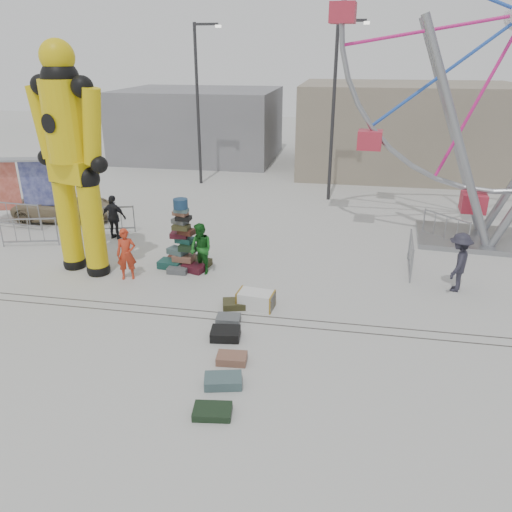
% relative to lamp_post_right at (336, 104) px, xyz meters
% --- Properties ---
extents(ground, '(90.00, 90.00, 0.00)m').
position_rel_lamp_post_right_xyz_m(ground, '(-3.09, -13.00, -4.48)').
color(ground, '#9E9E99').
rests_on(ground, ground).
extents(track_line_near, '(40.00, 0.04, 0.01)m').
position_rel_lamp_post_right_xyz_m(track_line_near, '(-3.09, -12.40, -4.48)').
color(track_line_near, '#47443F').
rests_on(track_line_near, ground).
extents(track_line_far, '(40.00, 0.04, 0.01)m').
position_rel_lamp_post_right_xyz_m(track_line_far, '(-3.09, -12.00, -4.48)').
color(track_line_far, '#47443F').
rests_on(track_line_far, ground).
extents(building_right, '(12.00, 8.00, 5.00)m').
position_rel_lamp_post_right_xyz_m(building_right, '(3.91, 7.00, -1.98)').
color(building_right, gray).
rests_on(building_right, ground).
extents(building_left, '(10.00, 8.00, 4.40)m').
position_rel_lamp_post_right_xyz_m(building_left, '(-9.09, 9.00, -2.28)').
color(building_left, gray).
rests_on(building_left, ground).
extents(lamp_post_right, '(1.41, 0.25, 8.00)m').
position_rel_lamp_post_right_xyz_m(lamp_post_right, '(0.00, 0.00, 0.00)').
color(lamp_post_right, '#2D2D30').
rests_on(lamp_post_right, ground).
extents(lamp_post_left, '(1.41, 0.25, 8.00)m').
position_rel_lamp_post_right_xyz_m(lamp_post_left, '(-7.00, 2.00, 0.00)').
color(lamp_post_left, '#2D2D30').
rests_on(lamp_post_left, ground).
extents(suitcase_tower, '(1.74, 1.47, 2.37)m').
position_rel_lamp_post_right_xyz_m(suitcase_tower, '(-4.45, -9.15, -3.82)').
color(suitcase_tower, '#184A44').
rests_on(suitcase_tower, ground).
extents(crash_test_dummy, '(2.87, 1.39, 7.27)m').
position_rel_lamp_post_right_xyz_m(crash_test_dummy, '(-7.55, -9.96, -0.65)').
color(crash_test_dummy, black).
rests_on(crash_test_dummy, ground).
extents(banner_scaffold, '(3.84, 1.56, 2.75)m').
position_rel_lamp_post_right_xyz_m(banner_scaffold, '(-12.28, -6.08, -2.42)').
color(banner_scaffold, gray).
rests_on(banner_scaffold, ground).
extents(steamer_trunk, '(1.07, 0.69, 0.47)m').
position_rel_lamp_post_right_xyz_m(steamer_trunk, '(-1.59, -11.52, -4.25)').
color(steamer_trunk, silver).
rests_on(steamer_trunk, ground).
extents(row_case_0, '(0.88, 0.70, 0.19)m').
position_rel_lamp_post_right_xyz_m(row_case_0, '(-2.14, -11.60, -4.38)').
color(row_case_0, '#3B3A1D').
rests_on(row_case_0, ground).
extents(row_case_1, '(0.66, 0.52, 0.18)m').
position_rel_lamp_post_right_xyz_m(row_case_1, '(-2.17, -12.46, -4.39)').
color(row_case_1, '#575B5E').
rests_on(row_case_1, ground).
extents(row_case_2, '(0.79, 0.66, 0.25)m').
position_rel_lamp_post_right_xyz_m(row_case_2, '(-2.06, -13.26, -4.36)').
color(row_case_2, black).
rests_on(row_case_2, ground).
extents(row_case_3, '(0.73, 0.51, 0.20)m').
position_rel_lamp_post_right_xyz_m(row_case_3, '(-1.67, -14.25, -4.38)').
color(row_case_3, '#895945').
rests_on(row_case_3, ground).
extents(row_case_4, '(0.90, 0.68, 0.22)m').
position_rel_lamp_post_right_xyz_m(row_case_4, '(-1.66, -15.13, -4.37)').
color(row_case_4, '#456063').
rests_on(row_case_4, ground).
extents(row_case_5, '(0.82, 0.61, 0.16)m').
position_rel_lamp_post_right_xyz_m(row_case_5, '(-1.64, -16.09, -4.40)').
color(row_case_5, black).
rests_on(row_case_5, ground).
extents(barricade_dummy_a, '(2.00, 0.25, 1.10)m').
position_rel_lamp_post_right_xyz_m(barricade_dummy_a, '(-12.25, -6.59, -3.93)').
color(barricade_dummy_a, gray).
rests_on(barricade_dummy_a, ground).
extents(barricade_dummy_b, '(1.96, 0.58, 1.10)m').
position_rel_lamp_post_right_xyz_m(barricade_dummy_b, '(-10.64, -8.30, -3.93)').
color(barricade_dummy_b, gray).
rests_on(barricade_dummy_b, ground).
extents(barricade_dummy_c, '(1.95, 0.64, 1.10)m').
position_rel_lamp_post_right_xyz_m(barricade_dummy_c, '(-8.43, -6.42, -3.93)').
color(barricade_dummy_c, gray).
rests_on(barricade_dummy_c, ground).
extents(barricade_wheel_front, '(0.23, 2.00, 1.10)m').
position_rel_lamp_post_right_xyz_m(barricade_wheel_front, '(2.92, -8.09, -3.93)').
color(barricade_wheel_front, gray).
rests_on(barricade_wheel_front, ground).
extents(barricade_wheel_back, '(1.44, 1.53, 1.10)m').
position_rel_lamp_post_right_xyz_m(barricade_wheel_back, '(4.45, -5.25, -3.93)').
color(barricade_wheel_back, gray).
rests_on(barricade_wheel_back, ground).
extents(pedestrian_red, '(0.70, 0.57, 1.65)m').
position_rel_lamp_post_right_xyz_m(pedestrian_red, '(-5.92, -10.32, -3.65)').
color(pedestrian_red, '#B8321A').
rests_on(pedestrian_red, ground).
extents(pedestrian_green, '(1.02, 0.96, 1.67)m').
position_rel_lamp_post_right_xyz_m(pedestrian_green, '(-3.75, -9.49, -3.65)').
color(pedestrian_green, '#165B1B').
rests_on(pedestrian_green, ground).
extents(pedestrian_black, '(1.04, 0.53, 1.70)m').
position_rel_lamp_post_right_xyz_m(pedestrian_black, '(-7.90, -6.97, -3.63)').
color(pedestrian_black, black).
rests_on(pedestrian_black, ground).
extents(pedestrian_grey, '(1.06, 1.34, 1.81)m').
position_rel_lamp_post_right_xyz_m(pedestrian_grey, '(4.12, -9.35, -3.58)').
color(pedestrian_grey, '#23222E').
rests_on(pedestrian_grey, ground).
extents(parked_suv, '(4.33, 2.37, 1.15)m').
position_rel_lamp_post_right_xyz_m(parked_suv, '(-10.99, -5.17, -3.91)').
color(parked_suv, '#8C795A').
rests_on(parked_suv, ground).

